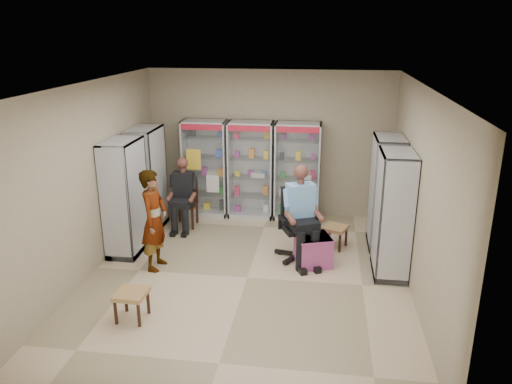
# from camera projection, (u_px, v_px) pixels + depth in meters

# --- Properties ---
(floor) EXTENTS (6.00, 6.00, 0.00)m
(floor) POSITION_uv_depth(u_px,v_px,m) (247.00, 278.00, 7.91)
(floor) COLOR #C6AC89
(floor) RESTS_ON ground
(room_shell) EXTENTS (5.02, 6.02, 3.01)m
(room_shell) POSITION_uv_depth(u_px,v_px,m) (247.00, 157.00, 7.29)
(room_shell) COLOR tan
(room_shell) RESTS_ON ground
(cabinet_back_left) EXTENTS (0.90, 0.50, 2.00)m
(cabinet_back_left) POSITION_uv_depth(u_px,v_px,m) (206.00, 168.00, 10.34)
(cabinet_back_left) COLOR #B6BABE
(cabinet_back_left) RESTS_ON floor
(cabinet_back_mid) EXTENTS (0.90, 0.50, 2.00)m
(cabinet_back_mid) POSITION_uv_depth(u_px,v_px,m) (251.00, 170.00, 10.21)
(cabinet_back_mid) COLOR #B1B2B8
(cabinet_back_mid) RESTS_ON floor
(cabinet_back_right) EXTENTS (0.90, 0.50, 2.00)m
(cabinet_back_right) POSITION_uv_depth(u_px,v_px,m) (297.00, 172.00, 10.08)
(cabinet_back_right) COLOR #AAABB1
(cabinet_back_right) RESTS_ON floor
(cabinet_right_far) EXTENTS (0.90, 0.50, 2.00)m
(cabinet_right_far) POSITION_uv_depth(u_px,v_px,m) (386.00, 193.00, 8.81)
(cabinet_right_far) COLOR #9D9FA4
(cabinet_right_far) RESTS_ON floor
(cabinet_right_near) EXTENTS (0.90, 0.50, 2.00)m
(cabinet_right_near) POSITION_uv_depth(u_px,v_px,m) (393.00, 215.00, 7.77)
(cabinet_right_near) COLOR #B6BABE
(cabinet_right_near) RESTS_ON floor
(cabinet_left_far) EXTENTS (0.90, 0.50, 2.00)m
(cabinet_left_far) POSITION_uv_depth(u_px,v_px,m) (147.00, 179.00, 9.58)
(cabinet_left_far) COLOR silver
(cabinet_left_far) RESTS_ON floor
(cabinet_left_near) EXTENTS (0.90, 0.50, 2.00)m
(cabinet_left_near) POSITION_uv_depth(u_px,v_px,m) (125.00, 198.00, 8.55)
(cabinet_left_near) COLOR silver
(cabinet_left_near) RESTS_ON floor
(wooden_chair) EXTENTS (0.42, 0.42, 0.94)m
(wooden_chair) POSITION_uv_depth(u_px,v_px,m) (185.00, 204.00, 9.85)
(wooden_chair) COLOR black
(wooden_chair) RESTS_ON floor
(seated_customer) EXTENTS (0.44, 0.60, 1.34)m
(seated_customer) POSITION_uv_depth(u_px,v_px,m) (184.00, 195.00, 9.74)
(seated_customer) COLOR black
(seated_customer) RESTS_ON floor
(office_chair) EXTENTS (0.88, 0.88, 1.23)m
(office_chair) POSITION_uv_depth(u_px,v_px,m) (299.00, 224.00, 8.42)
(office_chair) COLOR black
(office_chair) RESTS_ON floor
(seated_shopkeeper) EXTENTS (0.76, 0.86, 1.56)m
(seated_shopkeeper) POSITION_uv_depth(u_px,v_px,m) (299.00, 216.00, 8.33)
(seated_shopkeeper) COLOR #6990CF
(seated_shopkeeper) RESTS_ON floor
(pink_trunk) EXTENTS (0.67, 0.65, 0.51)m
(pink_trunk) POSITION_uv_depth(u_px,v_px,m) (313.00, 250.00, 8.27)
(pink_trunk) COLOR #C34E82
(pink_trunk) RESTS_ON floor
(tea_glass) EXTENTS (0.07, 0.07, 0.10)m
(tea_glass) POSITION_uv_depth(u_px,v_px,m) (311.00, 232.00, 8.22)
(tea_glass) COLOR #5A2407
(tea_glass) RESTS_ON pink_trunk
(woven_stool_a) EXTENTS (0.52, 0.52, 0.40)m
(woven_stool_a) POSITION_uv_depth(u_px,v_px,m) (335.00, 237.00, 8.96)
(woven_stool_a) COLOR olive
(woven_stool_a) RESTS_ON floor
(woven_stool_b) EXTENTS (0.42, 0.42, 0.41)m
(woven_stool_b) POSITION_uv_depth(u_px,v_px,m) (132.00, 305.00, 6.73)
(woven_stool_b) COLOR #AC7048
(woven_stool_b) RESTS_ON floor
(standing_man) EXTENTS (0.45, 0.64, 1.67)m
(standing_man) POSITION_uv_depth(u_px,v_px,m) (154.00, 220.00, 8.00)
(standing_man) COLOR gray
(standing_man) RESTS_ON floor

